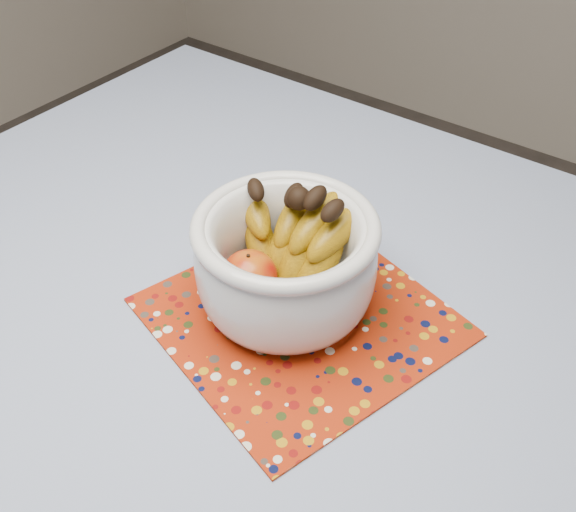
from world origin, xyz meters
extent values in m
cube|color=brown|center=(0.00, 0.00, 0.73)|extent=(1.20, 1.20, 0.04)
cylinder|color=brown|center=(-0.53, 0.53, 0.35)|extent=(0.06, 0.06, 0.71)
cube|color=#6272A4|center=(0.00, 0.00, 0.76)|extent=(1.32, 1.32, 0.01)
cube|color=#932008|center=(0.09, 0.09, 0.76)|extent=(0.44, 0.44, 0.00)
cylinder|color=silver|center=(0.06, 0.10, 0.77)|extent=(0.12, 0.12, 0.01)
cylinder|color=silver|center=(0.06, 0.10, 0.78)|extent=(0.18, 0.18, 0.01)
torus|color=silver|center=(0.06, 0.10, 0.90)|extent=(0.24, 0.24, 0.02)
ellipsoid|color=#860605|center=(0.03, 0.06, 0.82)|extent=(0.08, 0.08, 0.07)
sphere|color=black|center=(0.05, 0.15, 0.91)|extent=(0.03, 0.03, 0.03)
camera|label=1|loc=(0.46, -0.44, 1.42)|focal=42.00mm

